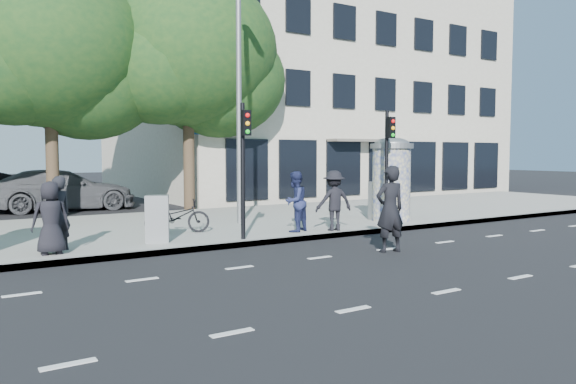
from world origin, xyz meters
TOP-DOWN VIEW (x-y plane):
  - ground at (0.00, 0.00)m, footprint 120.00×120.00m
  - sidewalk at (0.00, 7.50)m, footprint 40.00×8.00m
  - curb at (0.00, 3.55)m, footprint 40.00×0.10m
  - lane_dash_near at (0.00, -2.20)m, footprint 32.00×0.12m
  - lane_dash_far at (0.00, 1.40)m, footprint 32.00×0.12m
  - ad_column_right at (5.20, 4.70)m, footprint 1.36×1.36m
  - traffic_pole_near at (-0.60, 3.79)m, footprint 0.22×0.31m
  - traffic_pole_far at (4.20, 3.79)m, footprint 0.22×0.31m
  - street_lamp at (0.80, 6.63)m, footprint 0.25×0.93m
  - tree_near_left at (-3.50, 12.70)m, footprint 6.80×6.80m
  - tree_center at (1.50, 12.30)m, footprint 7.00×7.00m
  - building at (12.00, 19.99)m, footprint 20.30×15.85m
  - ped_a at (-5.06, 4.17)m, footprint 0.78×0.51m
  - ped_b at (-4.83, 4.58)m, footprint 0.71×0.61m
  - ped_c at (1.22, 4.25)m, footprint 0.99×0.90m
  - ped_d at (2.26, 3.85)m, footprint 1.17×0.80m
  - ped_f at (5.66, 4.97)m, footprint 1.84×1.09m
  - man_road at (1.80, 1.11)m, footprint 0.80×0.60m
  - bicycle at (-1.61, 5.73)m, footprint 1.05×1.83m
  - cabinet_left at (-2.60, 4.51)m, footprint 0.66×0.58m
  - cabinet_right at (5.06, 5.10)m, footprint 0.60×0.44m
  - car_right at (-2.72, 15.26)m, footprint 2.55×5.75m

SIDE VIEW (x-z plane):
  - ground at x=0.00m, z-range 0.00..0.00m
  - lane_dash_near at x=0.00m, z-range 0.00..0.01m
  - lane_dash_far at x=0.00m, z-range 0.00..0.01m
  - sidewalk at x=0.00m, z-range 0.00..0.15m
  - curb at x=0.00m, z-range -0.01..0.15m
  - bicycle at x=-1.61m, z-range 0.15..1.06m
  - cabinet_left at x=-2.60m, z-range 0.15..1.30m
  - cabinet_right at x=5.06m, z-range 0.15..1.38m
  - car_right at x=-2.72m, z-range 0.00..1.64m
  - ped_a at x=-5.06m, z-range 0.15..1.72m
  - ped_b at x=-4.83m, z-range 0.15..1.81m
  - ped_c at x=1.22m, z-range 0.15..1.81m
  - ped_d at x=2.26m, z-range 0.15..1.82m
  - man_road at x=1.80m, z-range 0.00..2.02m
  - ped_f at x=5.66m, z-range 0.15..2.02m
  - ad_column_right at x=5.20m, z-range 0.21..2.86m
  - traffic_pole_near at x=-0.60m, z-range 0.53..3.93m
  - traffic_pole_far at x=4.20m, z-range 0.53..3.93m
  - street_lamp at x=0.80m, z-range 0.79..8.79m
  - building at x=12.00m, z-range -0.01..11.99m
  - tree_near_left at x=-3.50m, z-range 1.58..10.55m
  - tree_center at x=1.50m, z-range 1.66..10.96m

